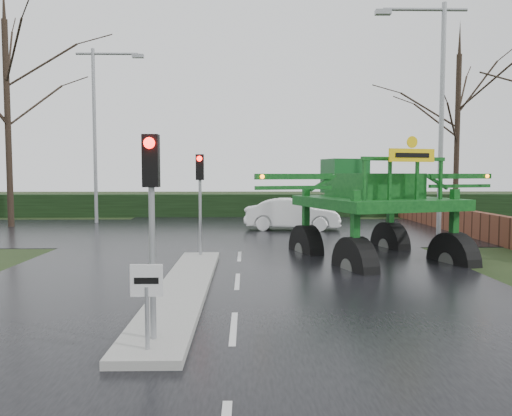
{
  "coord_description": "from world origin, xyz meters",
  "views": [
    {
      "loc": [
        0.24,
        -9.11,
        2.9
      ],
      "look_at": [
        0.49,
        3.77,
        2.0
      ],
      "focal_mm": 35.0,
      "sensor_mm": 36.0,
      "label": 1
    }
  ],
  "objects_px": {
    "traffic_signal_mid": "(200,183)",
    "white_sedan": "(292,230)",
    "keep_left_sign": "(147,293)",
    "traffic_signal_near": "(151,192)",
    "street_light_right": "(435,100)",
    "traffic_signal_far": "(353,179)",
    "crop_sprayer": "(352,191)",
    "street_light_left_far": "(100,119)"
  },
  "relations": [
    {
      "from": "traffic_signal_mid",
      "to": "white_sedan",
      "type": "height_order",
      "value": "traffic_signal_mid"
    },
    {
      "from": "keep_left_sign",
      "to": "traffic_signal_mid",
      "type": "bearing_deg",
      "value": 90.0
    },
    {
      "from": "traffic_signal_near",
      "to": "street_light_right",
      "type": "xyz_separation_m",
      "value": [
        9.49,
        13.01,
        3.4
      ]
    },
    {
      "from": "traffic_signal_near",
      "to": "street_light_right",
      "type": "height_order",
      "value": "street_light_right"
    },
    {
      "from": "traffic_signal_mid",
      "to": "traffic_signal_far",
      "type": "height_order",
      "value": "same"
    },
    {
      "from": "keep_left_sign",
      "to": "traffic_signal_near",
      "type": "bearing_deg",
      "value": 90.0
    },
    {
      "from": "traffic_signal_far",
      "to": "street_light_right",
      "type": "distance_m",
      "value": 8.86
    },
    {
      "from": "street_light_right",
      "to": "crop_sprayer",
      "type": "bearing_deg",
      "value": -127.92
    },
    {
      "from": "crop_sprayer",
      "to": "keep_left_sign",
      "type": "bearing_deg",
      "value": -139.95
    },
    {
      "from": "traffic_signal_near",
      "to": "traffic_signal_far",
      "type": "bearing_deg",
      "value": 69.64
    },
    {
      "from": "traffic_signal_near",
      "to": "crop_sprayer",
      "type": "xyz_separation_m",
      "value": [
        4.73,
        6.89,
        -0.21
      ]
    },
    {
      "from": "traffic_signal_mid",
      "to": "traffic_signal_near",
      "type": "bearing_deg",
      "value": -90.0
    },
    {
      "from": "traffic_signal_mid",
      "to": "crop_sprayer",
      "type": "xyz_separation_m",
      "value": [
        4.73,
        -1.61,
        -0.21
      ]
    },
    {
      "from": "traffic_signal_near",
      "to": "traffic_signal_mid",
      "type": "distance_m",
      "value": 8.5
    },
    {
      "from": "traffic_signal_near",
      "to": "traffic_signal_mid",
      "type": "xyz_separation_m",
      "value": [
        0.0,
        8.5,
        0.0
      ]
    },
    {
      "from": "street_light_right",
      "to": "crop_sprayer",
      "type": "xyz_separation_m",
      "value": [
        -4.76,
        -6.12,
        -3.61
      ]
    },
    {
      "from": "street_light_right",
      "to": "traffic_signal_near",
      "type": "bearing_deg",
      "value": -126.13
    },
    {
      "from": "traffic_signal_far",
      "to": "street_light_left_far",
      "type": "xyz_separation_m",
      "value": [
        -14.69,
        -0.01,
        3.4
      ]
    },
    {
      "from": "street_light_left_far",
      "to": "white_sedan",
      "type": "height_order",
      "value": "street_light_left_far"
    },
    {
      "from": "traffic_signal_mid",
      "to": "street_light_left_far",
      "type": "distance_m",
      "value": 14.68
    },
    {
      "from": "keep_left_sign",
      "to": "white_sedan",
      "type": "bearing_deg",
      "value": 77.61
    },
    {
      "from": "white_sedan",
      "to": "keep_left_sign",
      "type": "bearing_deg",
      "value": 173.52
    },
    {
      "from": "traffic_signal_near",
      "to": "street_light_left_far",
      "type": "height_order",
      "value": "street_light_left_far"
    },
    {
      "from": "keep_left_sign",
      "to": "traffic_signal_far",
      "type": "height_order",
      "value": "traffic_signal_far"
    },
    {
      "from": "traffic_signal_near",
      "to": "traffic_signal_far",
      "type": "xyz_separation_m",
      "value": [
        7.8,
        21.02,
        0.0
      ]
    },
    {
      "from": "keep_left_sign",
      "to": "traffic_signal_mid",
      "type": "distance_m",
      "value": 9.12
    },
    {
      "from": "traffic_signal_mid",
      "to": "crop_sprayer",
      "type": "bearing_deg",
      "value": -18.77
    },
    {
      "from": "traffic_signal_mid",
      "to": "street_light_right",
      "type": "bearing_deg",
      "value": 25.4
    },
    {
      "from": "keep_left_sign",
      "to": "street_light_right",
      "type": "distance_m",
      "value": 17.23
    },
    {
      "from": "street_light_right",
      "to": "crop_sprayer",
      "type": "distance_m",
      "value": 8.55
    },
    {
      "from": "traffic_signal_near",
      "to": "white_sedan",
      "type": "height_order",
      "value": "traffic_signal_near"
    },
    {
      "from": "street_light_right",
      "to": "white_sedan",
      "type": "height_order",
      "value": "street_light_right"
    },
    {
      "from": "street_light_right",
      "to": "street_light_left_far",
      "type": "bearing_deg",
      "value": 153.98
    },
    {
      "from": "street_light_left_far",
      "to": "white_sedan",
      "type": "bearing_deg",
      "value": -19.28
    },
    {
      "from": "keep_left_sign",
      "to": "crop_sprayer",
      "type": "distance_m",
      "value": 8.87
    },
    {
      "from": "keep_left_sign",
      "to": "traffic_signal_far",
      "type": "xyz_separation_m",
      "value": [
        7.8,
        21.51,
        1.53
      ]
    },
    {
      "from": "crop_sprayer",
      "to": "street_light_left_far",
      "type": "bearing_deg",
      "value": 112.16
    },
    {
      "from": "crop_sprayer",
      "to": "street_light_right",
      "type": "bearing_deg",
      "value": 34.77
    },
    {
      "from": "traffic_signal_far",
      "to": "street_light_left_far",
      "type": "height_order",
      "value": "street_light_left_far"
    },
    {
      "from": "crop_sprayer",
      "to": "traffic_signal_near",
      "type": "bearing_deg",
      "value": -141.77
    },
    {
      "from": "crop_sprayer",
      "to": "white_sedan",
      "type": "relative_size",
      "value": 1.79
    },
    {
      "from": "keep_left_sign",
      "to": "traffic_signal_far",
      "type": "bearing_deg",
      "value": 70.07
    }
  ]
}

